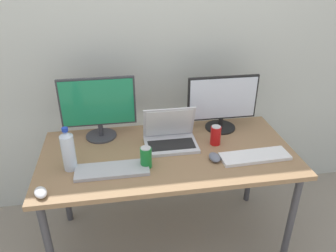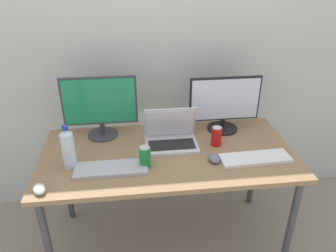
{
  "view_description": "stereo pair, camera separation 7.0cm",
  "coord_description": "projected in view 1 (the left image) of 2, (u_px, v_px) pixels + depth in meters",
  "views": [
    {
      "loc": [
        -0.27,
        -1.69,
        1.82
      ],
      "look_at": [
        0.0,
        0.0,
        0.92
      ],
      "focal_mm": 35.0,
      "sensor_mm": 36.0,
      "label": 1
    },
    {
      "loc": [
        -0.21,
        -1.7,
        1.82
      ],
      "look_at": [
        0.0,
        0.0,
        0.92
      ],
      "focal_mm": 35.0,
      "sensor_mm": 36.0,
      "label": 2
    }
  ],
  "objects": [
    {
      "name": "monitor_left",
      "position": [
        98.0,
        106.0,
        2.08
      ],
      "size": [
        0.48,
        0.2,
        0.41
      ],
      "color": "#38383D",
      "rests_on": "work_desk"
    },
    {
      "name": "water_bottle",
      "position": [
        68.0,
        150.0,
        1.8
      ],
      "size": [
        0.07,
        0.07,
        0.26
      ],
      "color": "silver",
      "rests_on": "work_desk"
    },
    {
      "name": "monitor_center",
      "position": [
        222.0,
        102.0,
        2.2
      ],
      "size": [
        0.48,
        0.21,
        0.38
      ],
      "color": "black",
      "rests_on": "work_desk"
    },
    {
      "name": "mouse_by_laptop",
      "position": [
        41.0,
        192.0,
        1.64
      ],
      "size": [
        0.09,
        0.11,
        0.04
      ],
      "primitive_type": "ellipsoid",
      "rotation": [
        0.0,
        0.0,
        0.39
      ],
      "color": "silver",
      "rests_on": "work_desk"
    },
    {
      "name": "wall_back",
      "position": [
        154.0,
        39.0,
        2.27
      ],
      "size": [
        7.0,
        0.08,
        2.6
      ],
      "primitive_type": "cube",
      "color": "silver",
      "rests_on": "ground"
    },
    {
      "name": "keyboard_main",
      "position": [
        112.0,
        170.0,
        1.83
      ],
      "size": [
        0.41,
        0.15,
        0.02
      ],
      "primitive_type": "cube",
      "rotation": [
        0.0,
        0.0,
        0.0
      ],
      "color": "#B2B2B7",
      "rests_on": "work_desk"
    },
    {
      "name": "soda_can_by_laptop",
      "position": [
        216.0,
        135.0,
        2.07
      ],
      "size": [
        0.07,
        0.07,
        0.13
      ],
      "color": "red",
      "rests_on": "work_desk"
    },
    {
      "name": "mouse_by_keyboard",
      "position": [
        215.0,
        157.0,
        1.93
      ],
      "size": [
        0.07,
        0.1,
        0.04
      ],
      "primitive_type": "ellipsoid",
      "rotation": [
        0.0,
        0.0,
        0.05
      ],
      "color": "slate",
      "rests_on": "work_desk"
    },
    {
      "name": "laptop_silver",
      "position": [
        170.0,
        136.0,
        2.07
      ],
      "size": [
        0.33,
        0.24,
        0.24
      ],
      "color": "silver",
      "rests_on": "work_desk"
    },
    {
      "name": "soda_can_near_keyboard",
      "position": [
        146.0,
        157.0,
        1.85
      ],
      "size": [
        0.07,
        0.07,
        0.13
      ],
      "color": "#197F33",
      "rests_on": "work_desk"
    },
    {
      "name": "keyboard_aux",
      "position": [
        255.0,
        156.0,
        1.95
      ],
      "size": [
        0.42,
        0.15,
        0.02
      ],
      "primitive_type": "cube",
      "rotation": [
        0.0,
        0.0,
        0.04
      ],
      "color": "white",
      "rests_on": "work_desk"
    },
    {
      "name": "work_desk",
      "position": [
        168.0,
        161.0,
        2.04
      ],
      "size": [
        1.55,
        0.76,
        0.74
      ],
      "color": "#424247",
      "rests_on": "ground"
    },
    {
      "name": "ground_plane",
      "position": [
        168.0,
        239.0,
        2.36
      ],
      "size": [
        16.0,
        16.0,
        0.0
      ],
      "primitive_type": "plane",
      "color": "gray"
    }
  ]
}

